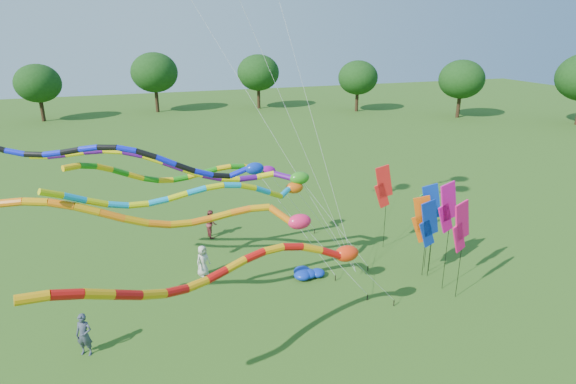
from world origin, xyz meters
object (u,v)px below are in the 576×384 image
object	(u,v)px
person_a	(203,261)
person_c	(211,224)
blue_nylon_heap	(313,272)
tube_kite_orange	(196,216)
tube_kite_red	(257,266)
person_b	(84,335)

from	to	relation	value
person_a	person_c	world-z (taller)	person_c
person_a	person_c	bearing A→B (deg)	43.55
blue_nylon_heap	person_a	distance (m)	5.60
blue_nylon_heap	tube_kite_orange	bearing A→B (deg)	-158.98
tube_kite_orange	blue_nylon_heap	bearing A→B (deg)	26.41
tube_kite_red	person_c	bearing A→B (deg)	72.29
blue_nylon_heap	person_c	bearing A→B (deg)	121.64
tube_kite_red	tube_kite_orange	world-z (taller)	tube_kite_orange
tube_kite_red	person_a	distance (m)	8.31
person_a	person_c	xyz separation A→B (m)	(1.25, 4.58, 0.04)
blue_nylon_heap	person_b	size ratio (longest dim) A/B	0.89
tube_kite_orange	blue_nylon_heap	xyz separation A→B (m)	(5.95, 2.29, -4.72)
tube_kite_red	blue_nylon_heap	size ratio (longest dim) A/B	8.72
person_c	person_a	bearing A→B (deg)	156.71
blue_nylon_heap	person_c	size ratio (longest dim) A/B	0.91
tube_kite_orange	person_a	xyz separation A→B (m)	(0.71, 4.18, -4.14)
blue_nylon_heap	person_b	world-z (taller)	person_b
tube_kite_red	person_b	bearing A→B (deg)	139.98
tube_kite_red	person_c	distance (m)	12.59
person_a	person_c	size ratio (longest dim) A/B	0.95
tube_kite_red	person_a	xyz separation A→B (m)	(-0.82, 7.56, -3.35)
person_b	tube_kite_red	bearing A→B (deg)	1.12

